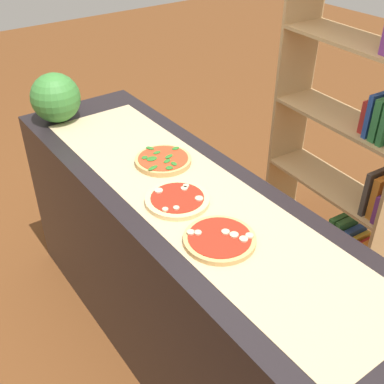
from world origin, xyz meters
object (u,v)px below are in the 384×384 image
pizza_spinach_0 (163,160)px  bookshelf (362,136)px  pizza_mushroom_2 (220,239)px  pizza_mushroom_1 (177,200)px  watermelon (56,98)px

pizza_spinach_0 → bookshelf: bearing=79.6°
pizza_mushroom_2 → pizza_spinach_0: bearing=167.0°
pizza_spinach_0 → pizza_mushroom_1: size_ratio=0.99×
pizza_mushroom_2 → bookshelf: (-0.34, 1.22, -0.13)m
pizza_spinach_0 → bookshelf: (0.20, 1.09, -0.14)m
watermelon → pizza_spinach_0: bearing=16.5°
pizza_mushroom_2 → watermelon: watermelon is taller
pizza_mushroom_1 → watermelon: bearing=-175.0°
watermelon → bookshelf: bookshelf is taller
watermelon → bookshelf: (0.85, 1.29, -0.24)m
pizza_spinach_0 → pizza_mushroom_1: bearing=-22.4°
watermelon → pizza_mushroom_2: bearing=3.2°
pizza_spinach_0 → watermelon: watermelon is taller
pizza_mushroom_2 → bookshelf: 1.27m
pizza_mushroom_1 → pizza_mushroom_2: 0.27m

